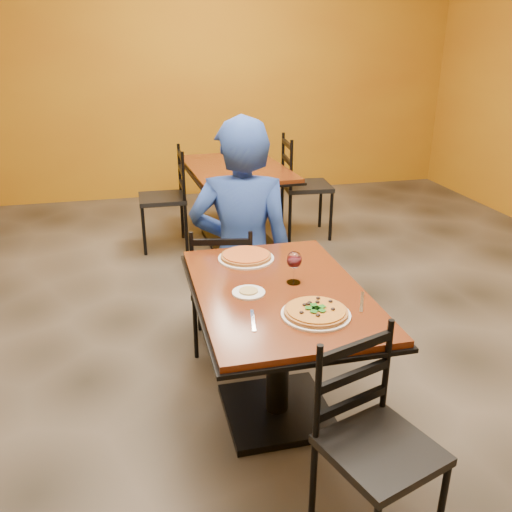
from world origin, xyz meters
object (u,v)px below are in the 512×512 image
object	(u,v)px
plate_main	(316,314)
chair_main_far	(223,285)
chair_main_near	(381,451)
wine_glass	(294,266)
table_second	(236,185)
chair_second_right	(307,187)
plate_far	(246,258)
diner	(242,227)
side_plate	(249,293)
chair_second_left	(162,199)
pizza_main	(316,311)
pizza_far	(246,256)
table_main	(278,323)

from	to	relation	value
plate_main	chair_main_far	bearing A→B (deg)	101.71
chair_main_near	chair_main_far	bearing A→B (deg)	82.97
wine_glass	table_second	bearing A→B (deg)	84.66
chair_second_right	plate_far	distance (m)	2.56
diner	side_plate	world-z (taller)	diner
wine_glass	diner	bearing A→B (deg)	93.83
chair_second_left	chair_second_right	bearing A→B (deg)	90.72
chair_main_far	chair_second_right	xyz separation A→B (m)	(1.20, 1.90, 0.08)
wine_glass	pizza_main	bearing A→B (deg)	-91.08
pizza_far	table_second	bearing A→B (deg)	79.78
table_second	chair_main_far	xyz separation A→B (m)	(-0.48, -1.90, -0.14)
table_second	wine_glass	world-z (taller)	wine_glass
chair_main_far	pizza_far	world-z (taller)	chair_main_far
table_main	plate_far	size ratio (longest dim) A/B	3.97
side_plate	wine_glass	xyz separation A→B (m)	(0.25, 0.07, 0.08)
pizza_main	plate_far	distance (m)	0.72
plate_main	chair_main_near	bearing A→B (deg)	-80.29
table_second	plate_main	bearing A→B (deg)	-94.84
table_main	side_plate	xyz separation A→B (m)	(-0.16, -0.02, 0.20)
chair_main_far	plate_main	xyz separation A→B (m)	(0.23, -1.09, 0.33)
table_main	plate_main	size ratio (longest dim) A/B	3.97
diner	plate_main	bearing A→B (deg)	107.16
chair_second_right	diner	world-z (taller)	diner
table_main	side_plate	bearing A→B (deg)	-173.82
chair_second_right	plate_far	size ratio (longest dim) A/B	3.26
diner	plate_main	xyz separation A→B (m)	(0.06, -1.29, 0.02)
chair_main_near	pizza_main	world-z (taller)	chair_main_near
chair_second_right	wine_glass	distance (m)	2.83
diner	side_plate	xyz separation A→B (m)	(-0.18, -1.01, 0.02)
diner	pizza_main	world-z (taller)	diner
plate_main	side_plate	xyz separation A→B (m)	(-0.24, 0.28, 0.00)
table_second	plate_main	world-z (taller)	plate_main
pizza_far	chair_second_left	bearing A→B (deg)	97.61
side_plate	wine_glass	world-z (taller)	wine_glass
plate_far	wine_glass	size ratio (longest dim) A/B	1.72
chair_second_left	side_plate	xyz separation A→B (m)	(0.22, -2.70, 0.28)
plate_main	wine_glass	distance (m)	0.36
chair_second_right	plate_main	bearing A→B (deg)	167.44
chair_main_near	side_plate	size ratio (longest dim) A/B	5.40
pizza_main	pizza_far	world-z (taller)	same
chair_second_right	side_plate	xyz separation A→B (m)	(-1.21, -2.70, 0.25)
diner	side_plate	distance (m)	1.03
diner	plate_main	size ratio (longest dim) A/B	4.71
side_plate	chair_second_right	bearing A→B (deg)	65.91
plate_main	wine_glass	bearing A→B (deg)	88.92
chair_main_far	side_plate	xyz separation A→B (m)	(-0.01, -0.81, 0.33)
table_second	chair_main_far	distance (m)	1.96
table_second	chair_main_near	bearing A→B (deg)	-92.67
table_second	diner	world-z (taller)	diner
chair_second_left	diner	xyz separation A→B (m)	(0.41, -1.70, 0.26)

